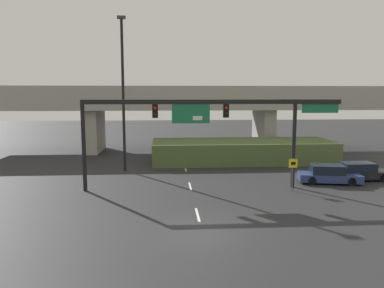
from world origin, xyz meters
The scene contains 9 objects.
ground_plane centered at (0.00, 0.00, 0.00)m, with size 160.00×160.00×0.00m, color #262628.
lane_markings centered at (0.00, 12.31, 0.00)m, with size 0.14×22.17×0.01m.
signal_gantry centered at (1.19, 8.22, 5.26)m, with size 18.41×0.44×6.41m.
speed_limit_sign centered at (7.11, 7.17, 1.53)m, with size 0.60×0.11×2.33m.
highway_light_pole_near centered at (-5.44, 15.05, 7.05)m, with size 0.70×0.36×13.35m.
overpass_bridge centered at (0.00, 26.84, 5.54)m, with size 47.83×7.70×7.69m.
grass_embankment centered at (5.95, 18.94, 1.06)m, with size 18.05×6.15×2.13m.
parked_sedan_near_right centered at (10.70, 9.33, 0.65)m, with size 4.87×2.62×1.41m.
parked_sedan_mid_right centered at (13.53, 10.15, 0.65)m, with size 4.81×1.85×1.41m.
Camera 1 is at (-1.73, -18.02, 6.79)m, focal length 35.00 mm.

